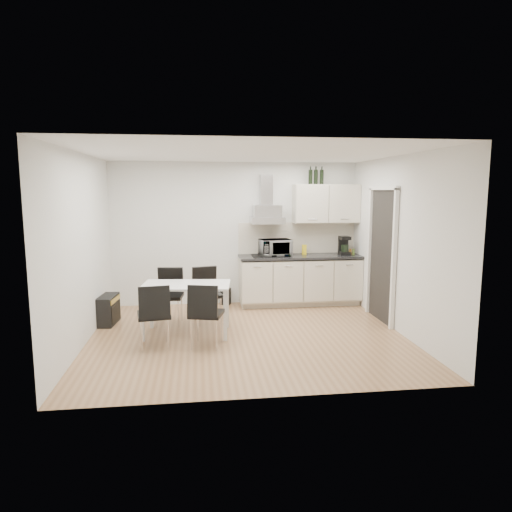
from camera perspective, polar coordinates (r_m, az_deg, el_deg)
The scene contains 15 objects.
ground at distance 6.72m, azimuth -1.06°, elevation -9.96°, with size 4.50×4.50×0.00m, color #A67C56.
wall_back at distance 8.41m, azimuth -2.56°, elevation 2.80°, with size 4.50×0.10×2.60m, color silver.
wall_front at distance 4.47m, azimuth 1.67°, elevation -2.09°, with size 4.50×0.10×2.60m, color silver.
wall_left at distance 6.58m, azimuth -20.95°, elevation 0.72°, with size 0.10×4.00×2.60m, color silver.
wall_right at distance 7.04m, azimuth 17.44°, elevation 1.34°, with size 0.10×4.00×2.60m, color silver.
ceiling at distance 6.40m, azimuth -1.13°, elevation 12.73°, with size 4.50×4.50×0.00m, color white.
doorway at distance 7.55m, azimuth 15.35°, elevation -0.03°, with size 0.08×1.04×2.10m, color white.
kitchenette at distance 8.39m, azimuth 5.74°, elevation -0.48°, with size 2.22×0.64×2.52m.
dining_table at distance 6.71m, azimuth -8.72°, elevation -4.27°, with size 1.33×0.85×0.75m.
chair_far_left at distance 7.30m, azimuth -10.84°, elevation -5.05°, with size 0.44×0.50×0.88m, color black, non-canonical shape.
chair_far_right at distance 7.30m, azimuth -6.09°, elevation -4.93°, with size 0.44×0.50×0.88m, color black, non-canonical shape.
chair_near_left at distance 6.28m, azimuth -12.64°, elevation -7.28°, with size 0.44×0.50×0.88m, color black, non-canonical shape.
chair_near_right at distance 6.22m, azimuth -6.22°, elevation -7.29°, with size 0.44×0.50×0.88m, color black, non-canonical shape.
guitar_amp at distance 7.61m, azimuth -17.98°, elevation -6.40°, with size 0.29×0.57×0.46m.
floor_speaker at distance 8.49m, azimuth -3.83°, elevation -5.05°, with size 0.18×0.16×0.30m, color black.
Camera 1 is at (-0.69, -6.35, 2.11)m, focal length 32.00 mm.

